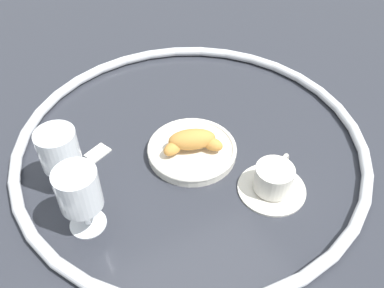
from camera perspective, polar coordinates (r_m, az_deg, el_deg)
ground_plane at (r=0.92m, az=-0.16°, el=-0.28°), size 2.20×2.20×0.00m
table_chrome_rim at (r=0.92m, az=-0.16°, el=0.26°), size 0.77×0.77×0.02m
pastry_plate at (r=0.90m, az=0.00°, el=-0.82°), size 0.19×0.19×0.02m
croissant_large at (r=0.87m, az=0.03°, el=0.41°), size 0.13×0.09×0.04m
coffee_cup_near at (r=0.84m, az=11.04°, el=-4.92°), size 0.14×0.14×0.06m
juice_glass_left at (r=0.74m, az=-15.20°, el=-6.21°), size 0.08×0.08×0.14m
juice_glass_right at (r=0.82m, az=-17.66°, el=-0.94°), size 0.08×0.08×0.14m
sugar_packet at (r=0.93m, az=-12.75°, el=-1.09°), size 0.06×0.05×0.01m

